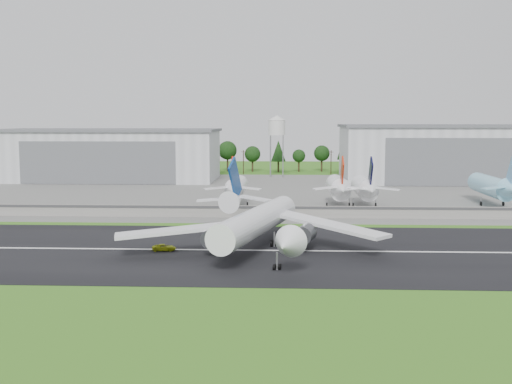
{
  "coord_description": "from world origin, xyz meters",
  "views": [
    {
      "loc": [
        -0.66,
        -121.89,
        27.35
      ],
      "look_at": [
        -8.19,
        40.0,
        9.0
      ],
      "focal_mm": 45.0,
      "sensor_mm": 36.0,
      "label": 1
    }
  ],
  "objects_px": {
    "ground_vehicle": "(164,247)",
    "parked_jet_skyblue": "(494,187)",
    "main_airliner": "(257,228)",
    "parked_jet_red_a": "(236,188)",
    "parked_jet_navy": "(365,188)",
    "parked_jet_red_b": "(339,188)"
  },
  "relations": [
    {
      "from": "parked_jet_red_b",
      "to": "parked_jet_skyblue",
      "type": "xyz_separation_m",
      "value": [
        49.11,
        5.01,
        0.04
      ]
    },
    {
      "from": "parked_jet_skyblue",
      "to": "main_airliner",
      "type": "bearing_deg",
      "value": -134.76
    },
    {
      "from": "parked_jet_navy",
      "to": "parked_jet_red_a",
      "type": "bearing_deg",
      "value": -179.99
    },
    {
      "from": "main_airliner",
      "to": "parked_jet_red_b",
      "type": "height_order",
      "value": "main_airliner"
    },
    {
      "from": "parked_jet_red_a",
      "to": "parked_jet_red_b",
      "type": "bearing_deg",
      "value": 0.04
    },
    {
      "from": "ground_vehicle",
      "to": "parked_jet_navy",
      "type": "height_order",
      "value": "parked_jet_navy"
    },
    {
      "from": "ground_vehicle",
      "to": "parked_jet_skyblue",
      "type": "relative_size",
      "value": 0.13
    },
    {
      "from": "parked_jet_red_a",
      "to": "parked_jet_skyblue",
      "type": "relative_size",
      "value": 0.84
    },
    {
      "from": "parked_jet_red_a",
      "to": "parked_jet_navy",
      "type": "relative_size",
      "value": 1.0
    },
    {
      "from": "main_airliner",
      "to": "ground_vehicle",
      "type": "distance_m",
      "value": 19.88
    },
    {
      "from": "parked_jet_red_a",
      "to": "parked_jet_skyblue",
      "type": "bearing_deg",
      "value": 3.55
    },
    {
      "from": "parked_jet_red_a",
      "to": "parked_jet_red_b",
      "type": "xyz_separation_m",
      "value": [
        31.95,
        0.02,
        0.15
      ]
    },
    {
      "from": "main_airliner",
      "to": "parked_jet_navy",
      "type": "distance_m",
      "value": 73.65
    },
    {
      "from": "parked_jet_skyblue",
      "to": "parked_jet_red_b",
      "type": "bearing_deg",
      "value": -174.17
    },
    {
      "from": "ground_vehicle",
      "to": "parked_jet_skyblue",
      "type": "distance_m",
      "value": 116.62
    },
    {
      "from": "parked_jet_red_b",
      "to": "parked_jet_navy",
      "type": "distance_m",
      "value": 8.22
    },
    {
      "from": "parked_jet_navy",
      "to": "parked_jet_skyblue",
      "type": "distance_m",
      "value": 41.2
    },
    {
      "from": "parked_jet_navy",
      "to": "main_airliner",
      "type": "bearing_deg",
      "value": -114.51
    },
    {
      "from": "ground_vehicle",
      "to": "parked_jet_red_b",
      "type": "bearing_deg",
      "value": -36.96
    },
    {
      "from": "parked_jet_red_a",
      "to": "main_airliner",
      "type": "bearing_deg",
      "value": -81.82
    },
    {
      "from": "parked_jet_red_a",
      "to": "parked_jet_skyblue",
      "type": "height_order",
      "value": "parked_jet_skyblue"
    },
    {
      "from": "main_airliner",
      "to": "parked_jet_navy",
      "type": "xyz_separation_m",
      "value": [
        30.54,
        67.0,
        1.38
      ]
    }
  ]
}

